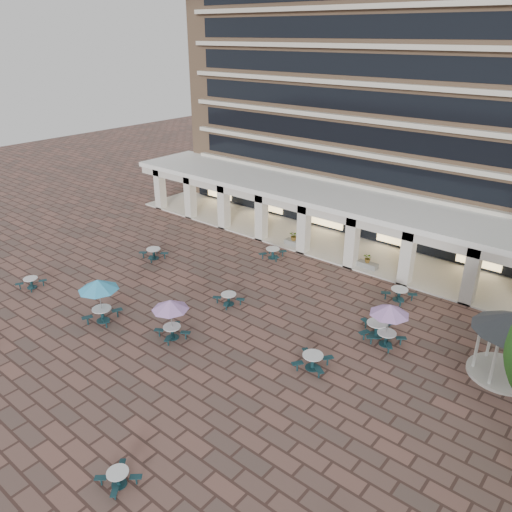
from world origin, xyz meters
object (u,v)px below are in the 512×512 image
Objects in this scene: picnic_table_2 at (118,477)px; planter_left at (294,240)px; picnic_table_0 at (31,282)px; planter_right at (368,263)px.

picnic_table_2 is 24.74m from planter_left.
planter_right is at bearing 32.05° from picnic_table_0.
picnic_table_0 is 1.22× the size of planter_right.
planter_right is (16.11, 17.17, 0.05)m from picnic_table_0.
planter_left is 1.00× the size of planter_right.
picnic_table_2 is 23.32m from planter_right.
planter_right is (-1.86, 23.25, 0.09)m from picnic_table_2.
picnic_table_2 is 1.00× the size of planter_right.
planter_left reaches higher than planter_right.
picnic_table_2 is 1.00× the size of planter_left.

